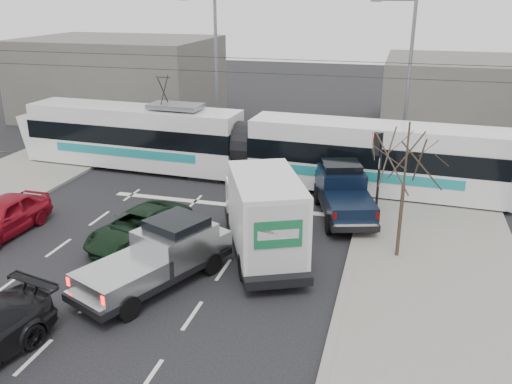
% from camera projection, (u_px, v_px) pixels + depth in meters
% --- Properties ---
extents(ground, '(120.00, 120.00, 0.00)m').
position_uv_depth(ground, '(179.00, 264.00, 19.63)').
color(ground, black).
rests_on(ground, ground).
extents(sidewalk_right, '(6.00, 60.00, 0.15)m').
position_uv_depth(sidewalk_right, '(439.00, 296.00, 17.39)').
color(sidewalk_right, gray).
rests_on(sidewalk_right, ground).
extents(rails, '(60.00, 1.60, 0.03)m').
position_uv_depth(rails, '(253.00, 178.00, 28.67)').
color(rails, '#33302D').
rests_on(rails, ground).
extents(building_left, '(14.00, 10.00, 6.00)m').
position_uv_depth(building_left, '(120.00, 78.00, 41.94)').
color(building_left, '#64605A').
rests_on(building_left, ground).
extents(building_right, '(12.00, 10.00, 5.00)m').
position_uv_depth(building_right, '(473.00, 96.00, 37.52)').
color(building_right, '#64605A').
rests_on(building_right, ground).
extents(bare_tree, '(2.40, 2.40, 5.00)m').
position_uv_depth(bare_tree, '(406.00, 160.00, 18.70)').
color(bare_tree, '#47382B').
rests_on(bare_tree, ground).
extents(traffic_signal, '(0.44, 0.44, 3.60)m').
position_uv_depth(traffic_signal, '(377.00, 156.00, 22.96)').
color(traffic_signal, black).
rests_on(traffic_signal, ground).
extents(street_lamp_near, '(2.38, 0.25, 9.00)m').
position_uv_depth(street_lamp_near, '(405.00, 75.00, 28.72)').
color(street_lamp_near, slate).
rests_on(street_lamp_near, ground).
extents(street_lamp_far, '(2.38, 0.25, 9.00)m').
position_uv_depth(street_lamp_far, '(213.00, 64.00, 33.36)').
color(street_lamp_far, slate).
rests_on(street_lamp_far, ground).
extents(catenary, '(60.00, 0.20, 7.00)m').
position_uv_depth(catenary, '(253.00, 105.00, 27.33)').
color(catenary, black).
rests_on(catenary, ground).
extents(tram, '(25.09, 3.78, 5.10)m').
position_uv_depth(tram, '(245.00, 146.00, 27.90)').
color(tram, white).
rests_on(tram, ground).
extents(silver_pickup, '(4.05, 6.01, 2.08)m').
position_uv_depth(silver_pickup, '(162.00, 254.00, 18.08)').
color(silver_pickup, black).
rests_on(silver_pickup, ground).
extents(box_truck, '(4.67, 6.82, 3.24)m').
position_uv_depth(box_truck, '(263.00, 215.00, 19.77)').
color(box_truck, black).
rests_on(box_truck, ground).
extents(navy_pickup, '(3.35, 5.53, 2.19)m').
position_uv_depth(navy_pickup, '(343.00, 191.00, 23.62)').
color(navy_pickup, black).
rests_on(navy_pickup, ground).
extents(green_car, '(3.19, 5.14, 1.33)m').
position_uv_depth(green_car, '(140.00, 227.00, 21.07)').
color(green_car, black).
rests_on(green_car, ground).
extents(red_car, '(1.96, 4.60, 1.55)m').
position_uv_depth(red_car, '(2.00, 217.00, 21.74)').
color(red_car, maroon).
rests_on(red_car, ground).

